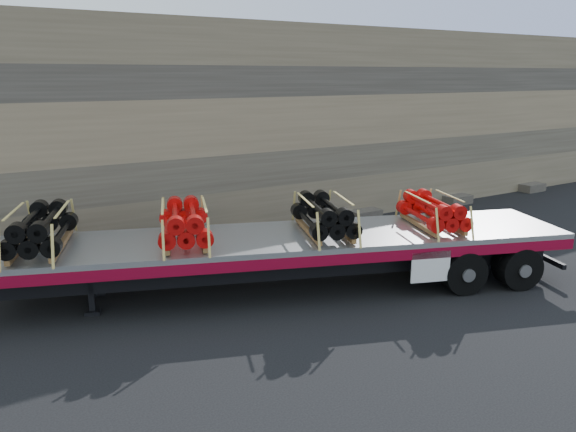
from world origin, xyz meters
name	(u,v)px	position (x,y,z in m)	size (l,w,h in m)	color
ground	(264,297)	(0.00, 0.00, 0.00)	(120.00, 120.00, 0.00)	black
rock_wall	(166,132)	(0.00, 6.50, 3.50)	(44.00, 3.00, 7.00)	#7A6B54
trailer	(285,262)	(0.73, 0.19, 0.72)	(14.33, 2.76, 1.43)	#B4B6BC
bundle_front	(40,230)	(-4.63, 2.12, 1.88)	(1.26, 2.51, 0.89)	black
bundle_midfront	(185,224)	(-1.58, 1.02, 1.86)	(1.20, 2.40, 0.85)	red
bundle_midrear	(324,217)	(1.67, -0.15, 1.86)	(1.20, 2.40, 0.85)	black
bundle_rear	(433,212)	(4.44, -1.15, 1.83)	(1.11, 2.21, 0.78)	red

